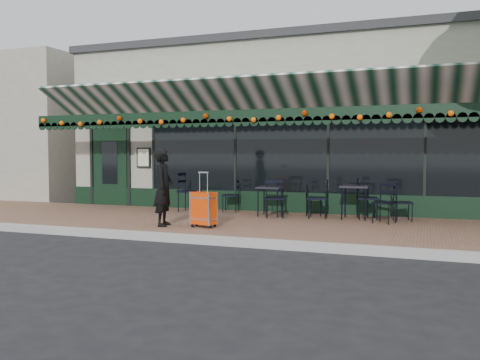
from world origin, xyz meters
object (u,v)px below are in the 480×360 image
(chair_a_extra, at_px, (403,203))
(cafe_table_b, at_px, (270,190))
(suitcase, at_px, (204,209))
(chair_b_right, at_px, (314,199))
(woman, at_px, (164,187))
(cafe_table_a, at_px, (355,189))
(chair_a_right, at_px, (367,199))
(chair_a_left, at_px, (318,199))
(chair_b_left, at_px, (231,196))
(chair_solo, at_px, (189,192))
(chair_b_front, at_px, (274,199))
(chair_a_front, at_px, (384,203))

(chair_a_extra, bearing_deg, cafe_table_b, 78.34)
(suitcase, distance_m, chair_b_right, 3.10)
(cafe_table_b, bearing_deg, woman, -123.73)
(cafe_table_a, relative_size, chair_a_right, 0.82)
(suitcase, relative_size, chair_b_right, 1.38)
(cafe_table_a, bearing_deg, cafe_table_b, -176.98)
(chair_a_left, bearing_deg, chair_b_left, -108.40)
(suitcase, height_order, cafe_table_a, suitcase)
(chair_solo, bearing_deg, woman, -165.61)
(suitcase, bearing_deg, chair_a_right, 53.12)
(cafe_table_a, bearing_deg, chair_b_right, 163.17)
(chair_b_front, relative_size, chair_solo, 0.88)
(chair_b_right, xyz_separation_m, chair_b_front, (-0.75, -0.74, 0.04))
(chair_b_front, xyz_separation_m, chair_solo, (-2.39, 0.51, 0.06))
(cafe_table_b, bearing_deg, chair_solo, 175.48)
(cafe_table_a, bearing_deg, chair_solo, 179.01)
(suitcase, relative_size, chair_a_extra, 1.40)
(chair_a_extra, bearing_deg, chair_a_right, 74.32)
(cafe_table_b, distance_m, chair_b_front, 0.43)
(chair_a_front, distance_m, chair_b_right, 1.84)
(cafe_table_a, bearing_deg, chair_a_front, -35.96)
(chair_b_front, bearing_deg, chair_a_right, -5.91)
(chair_a_left, relative_size, chair_b_right, 1.12)
(chair_a_front, bearing_deg, chair_b_right, 174.97)
(cafe_table_b, xyz_separation_m, chair_b_right, (0.94, 0.40, -0.22))
(woman, height_order, suitcase, woman)
(cafe_table_b, bearing_deg, chair_a_front, -8.35)
(chair_a_right, relative_size, chair_b_right, 1.16)
(chair_a_right, relative_size, chair_solo, 0.92)
(suitcase, xyz_separation_m, chair_b_front, (0.92, 1.87, 0.07))
(chair_a_extra, bearing_deg, suitcase, 108.08)
(woman, bearing_deg, cafe_table_b, -46.91)
(chair_b_left, distance_m, chair_solo, 1.05)
(chair_a_front, height_order, chair_b_left, chair_a_front)
(woman, bearing_deg, chair_b_left, -20.56)
(chair_a_left, relative_size, chair_a_right, 0.97)
(chair_a_left, distance_m, chair_b_front, 0.99)
(chair_a_right, height_order, chair_b_left, chair_a_right)
(chair_a_extra, bearing_deg, woman, 104.13)
(chair_a_right, xyz_separation_m, chair_b_front, (-2.00, -0.51, -0.02))
(cafe_table_a, height_order, chair_a_extra, chair_a_extra)
(chair_solo, bearing_deg, chair_b_left, -73.31)
(suitcase, distance_m, chair_a_front, 3.80)
(chair_a_right, bearing_deg, chair_b_front, 91.98)
(chair_a_left, height_order, chair_a_front, chair_a_left)
(chair_a_extra, height_order, chair_b_front, chair_b_front)
(chair_a_right, height_order, chair_b_right, chair_a_right)
(cafe_table_b, bearing_deg, chair_b_left, 158.22)
(chair_a_right, xyz_separation_m, chair_b_right, (-1.26, 0.24, -0.06))
(suitcase, relative_size, chair_b_left, 1.35)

